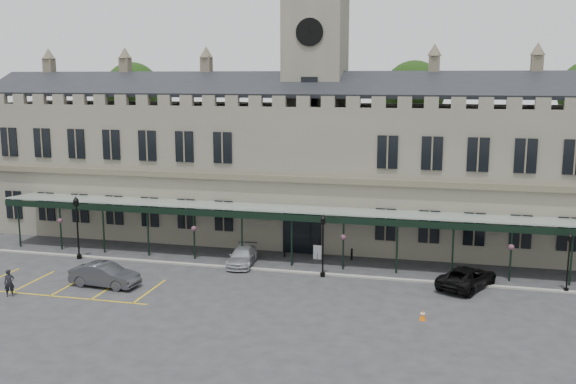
% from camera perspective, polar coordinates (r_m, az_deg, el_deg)
% --- Properties ---
extents(ground, '(140.00, 140.00, 0.00)m').
position_cam_1_polar(ground, '(43.25, -1.91, -9.22)').
color(ground, '#2B2B2E').
extents(station_building, '(60.00, 10.36, 17.30)m').
position_cam_1_polar(station_building, '(56.83, 2.37, 2.17)').
color(station_building, '#676356').
rests_on(station_building, ground).
extents(clock_tower, '(5.60, 5.60, 24.80)m').
position_cam_1_polar(clock_tower, '(56.38, 2.44, 8.88)').
color(clock_tower, '#676356').
rests_on(clock_tower, ground).
extents(canopy, '(50.00, 4.10, 4.30)m').
position_cam_1_polar(canopy, '(49.49, 0.40, -3.81)').
color(canopy, '#8C9E93').
rests_on(canopy, ground).
extents(kerb, '(60.00, 0.40, 0.12)m').
position_cam_1_polar(kerb, '(48.28, -0.14, -7.06)').
color(kerb, gray).
rests_on(kerb, ground).
extents(parking_markings, '(16.00, 6.00, 0.01)m').
position_cam_1_polar(parking_markings, '(47.54, -19.07, -7.98)').
color(parking_markings, gold).
rests_on(parking_markings, ground).
extents(tree_behind_left, '(6.00, 6.00, 16.00)m').
position_cam_1_polar(tree_behind_left, '(72.30, -13.65, 8.65)').
color(tree_behind_left, '#332314').
rests_on(tree_behind_left, ground).
extents(tree_behind_mid, '(6.00, 6.00, 16.00)m').
position_cam_1_polar(tree_behind_mid, '(64.37, 11.12, 8.59)').
color(tree_behind_mid, '#332314').
rests_on(tree_behind_mid, ground).
extents(lamp_post_left, '(0.48, 0.48, 5.10)m').
position_cam_1_polar(lamp_post_left, '(53.69, -18.23, -2.54)').
color(lamp_post_left, black).
rests_on(lamp_post_left, ground).
extents(lamp_post_mid, '(0.44, 0.44, 4.66)m').
position_cam_1_polar(lamp_post_mid, '(46.53, 3.12, -4.27)').
color(lamp_post_mid, black).
rests_on(lamp_post_mid, ground).
extents(lamp_post_right, '(0.39, 0.39, 4.17)m').
position_cam_1_polar(lamp_post_right, '(47.16, 23.68, -5.30)').
color(lamp_post_right, black).
rests_on(lamp_post_right, ground).
extents(traffic_cone, '(0.39, 0.39, 0.62)m').
position_cam_1_polar(traffic_cone, '(39.90, 11.88, -10.67)').
color(traffic_cone, '#E36207').
rests_on(traffic_cone, ground).
extents(sign_board, '(0.68, 0.10, 1.16)m').
position_cam_1_polar(sign_board, '(51.47, 2.63, -5.39)').
color(sign_board, black).
rests_on(sign_board, ground).
extents(bollard_left, '(0.14, 0.14, 0.81)m').
position_cam_1_polar(bollard_left, '(52.10, -0.31, -5.37)').
color(bollard_left, black).
rests_on(bollard_left, ground).
extents(bollard_right, '(0.17, 0.17, 0.94)m').
position_cam_1_polar(bollard_right, '(51.49, 5.68, -5.54)').
color(bollard_right, black).
rests_on(bollard_right, ground).
extents(car_left_b, '(5.03, 2.08, 1.62)m').
position_cam_1_polar(car_left_b, '(46.71, -15.97, -7.10)').
color(car_left_b, '#34363B').
rests_on(car_left_b, ground).
extents(car_taxi, '(2.31, 4.72, 1.32)m').
position_cam_1_polar(car_taxi, '(50.03, -4.08, -5.75)').
color(car_taxi, '#A2A5AA').
rests_on(car_taxi, ground).
extents(car_van, '(4.67, 5.90, 1.49)m').
position_cam_1_polar(car_van, '(46.34, 15.64, -7.30)').
color(car_van, black).
rests_on(car_van, ground).
extents(person_a, '(0.79, 0.77, 1.83)m').
position_cam_1_polar(person_a, '(46.70, -23.53, -7.43)').
color(person_a, black).
rests_on(person_a, ground).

